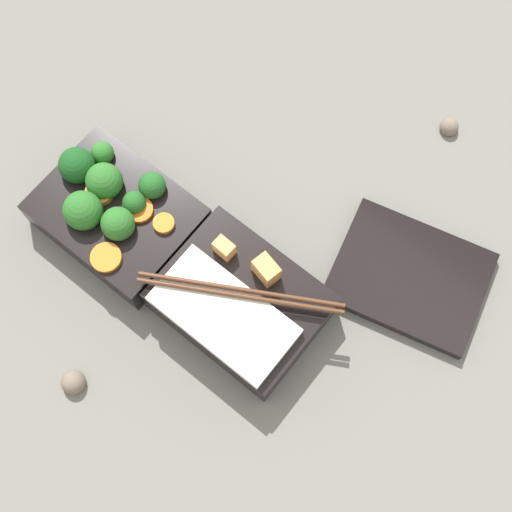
# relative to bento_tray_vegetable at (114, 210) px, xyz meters

# --- Properties ---
(ground_plane) EXTENTS (3.00, 3.00, 0.00)m
(ground_plane) POSITION_rel_bento_tray_vegetable_xyz_m (0.09, -0.01, -0.03)
(ground_plane) COLOR slate
(bento_tray_vegetable) EXTENTS (0.17, 0.14, 0.08)m
(bento_tray_vegetable) POSITION_rel_bento_tray_vegetable_xyz_m (0.00, 0.00, 0.00)
(bento_tray_vegetable) COLOR black
(bento_tray_vegetable) RESTS_ON ground_plane
(bento_tray_rice) EXTENTS (0.20, 0.13, 0.08)m
(bento_tray_rice) POSITION_rel_bento_tray_vegetable_xyz_m (0.18, 0.01, -0.00)
(bento_tray_rice) COLOR black
(bento_tray_rice) RESTS_ON ground_plane
(bento_lid) EXTENTS (0.19, 0.17, 0.01)m
(bento_lid) POSITION_rel_bento_tray_vegetable_xyz_m (0.30, 0.15, -0.03)
(bento_lid) COLOR black
(bento_lid) RESTS_ON ground_plane
(pebble_0) EXTENTS (0.02, 0.02, 0.02)m
(pebble_0) POSITION_rel_bento_tray_vegetable_xyz_m (0.23, 0.34, -0.03)
(pebble_0) COLOR #7A6B5B
(pebble_0) RESTS_ON ground_plane
(pebble_1) EXTENTS (0.03, 0.03, 0.03)m
(pebble_1) POSITION_rel_bento_tray_vegetable_xyz_m (0.09, -0.17, -0.03)
(pebble_1) COLOR #7A6B5B
(pebble_1) RESTS_ON ground_plane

